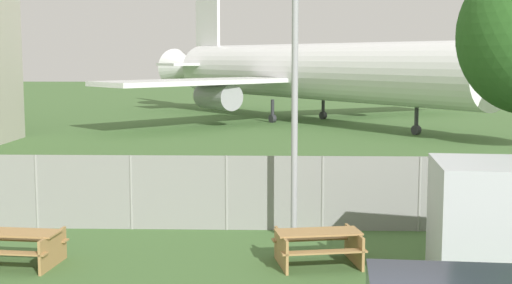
# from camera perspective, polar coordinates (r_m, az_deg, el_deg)

# --- Properties ---
(perimeter_fence) EXTENTS (56.07, 0.07, 2.00)m
(perimeter_fence) POSITION_cam_1_polar(r_m,az_deg,el_deg) (18.93, 5.35, -4.12)
(perimeter_fence) COLOR gray
(perimeter_fence) RESTS_ON ground
(airplane) EXTENTS (26.69, 32.74, 11.25)m
(airplane) POSITION_cam_1_polar(r_m,az_deg,el_deg) (50.04, 4.20, 5.60)
(airplane) COLOR white
(airplane) RESTS_ON ground
(picnic_bench_near_cabin) EXTENTS (2.08, 1.71, 0.76)m
(picnic_bench_near_cabin) POSITION_cam_1_polar(r_m,az_deg,el_deg) (15.99, 4.99, -8.09)
(picnic_bench_near_cabin) COLOR #A37A47
(picnic_bench_near_cabin) RESTS_ON ground
(picnic_bench_open_grass) EXTENTS (2.04, 1.58, 0.76)m
(picnic_bench_open_grass) POSITION_cam_1_polar(r_m,az_deg,el_deg) (16.75, -18.68, -7.74)
(picnic_bench_open_grass) COLOR #A37A47
(picnic_bench_open_grass) RESTS_ON ground
(light_mast) EXTENTS (0.44, 0.44, 6.97)m
(light_mast) POSITION_cam_1_polar(r_m,az_deg,el_deg) (17.44, 3.13, 5.95)
(light_mast) COLOR #99999E
(light_mast) RESTS_ON ground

